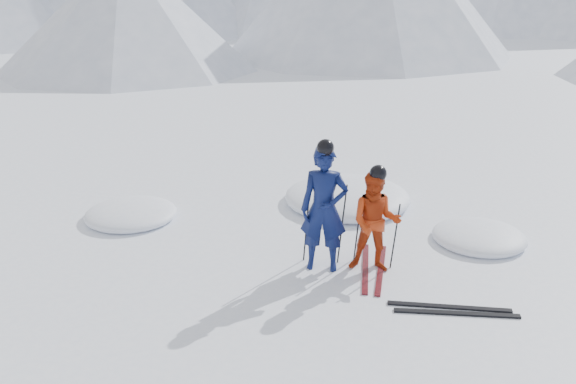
# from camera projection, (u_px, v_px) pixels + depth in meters

# --- Properties ---
(ground) EXTENTS (160.00, 160.00, 0.00)m
(ground) POSITION_uv_depth(u_px,v_px,m) (413.00, 283.00, 9.17)
(ground) COLOR white
(ground) RESTS_ON ground
(skier_blue) EXTENTS (0.77, 0.55, 1.99)m
(skier_blue) POSITION_uv_depth(u_px,v_px,m) (324.00, 209.00, 9.31)
(skier_blue) COLOR #0B1545
(skier_blue) RESTS_ON ground
(skier_red) EXTENTS (0.83, 0.67, 1.61)m
(skier_red) POSITION_uv_depth(u_px,v_px,m) (376.00, 222.00, 9.30)
(skier_red) COLOR #B1300E
(skier_red) RESTS_ON ground
(pole_blue_left) EXTENTS (0.13, 0.09, 1.32)m
(pole_blue_left) POSITION_uv_depth(u_px,v_px,m) (307.00, 223.00, 9.62)
(pole_blue_left) COLOR black
(pole_blue_left) RESTS_ON ground
(pole_blue_right) EXTENTS (0.13, 0.08, 1.32)m
(pole_blue_right) POSITION_uv_depth(u_px,v_px,m) (342.00, 224.00, 9.59)
(pole_blue_right) COLOR black
(pole_blue_right) RESTS_ON ground
(pole_red_left) EXTENTS (0.11, 0.09, 1.07)m
(pole_red_left) POSITION_uv_depth(u_px,v_px,m) (357.00, 230.00, 9.69)
(pole_red_left) COLOR black
(pole_red_left) RESTS_ON ground
(pole_red_right) EXTENTS (0.11, 0.08, 1.07)m
(pole_red_right) POSITION_uv_depth(u_px,v_px,m) (395.00, 236.00, 9.47)
(pole_red_right) COLOR black
(pole_red_right) RESTS_ON ground
(ski_worn_left) EXTENTS (0.28, 1.70, 0.03)m
(ski_worn_left) POSITION_uv_depth(u_px,v_px,m) (365.00, 268.00, 9.60)
(ski_worn_left) COLOR black
(ski_worn_left) RESTS_ON ground
(ski_worn_right) EXTENTS (0.16, 1.70, 0.03)m
(ski_worn_right) POSITION_uv_depth(u_px,v_px,m) (381.00, 269.00, 9.55)
(ski_worn_right) COLOR black
(ski_worn_right) RESTS_ON ground
(ski_loose_a) EXTENTS (1.70, 0.28, 0.03)m
(ski_loose_a) POSITION_uv_depth(u_px,v_px,m) (449.00, 307.00, 8.49)
(ski_loose_a) COLOR black
(ski_loose_a) RESTS_ON ground
(ski_loose_b) EXTENTS (1.70, 0.34, 0.03)m
(ski_loose_b) POSITION_uv_depth(u_px,v_px,m) (457.00, 313.00, 8.33)
(ski_loose_b) COLOR black
(ski_loose_b) RESTS_ON ground
(snow_lumps) EXTENTS (10.60, 6.01, 0.55)m
(snow_lumps) POSITION_uv_depth(u_px,v_px,m) (343.00, 218.00, 11.54)
(snow_lumps) COLOR white
(snow_lumps) RESTS_ON ground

